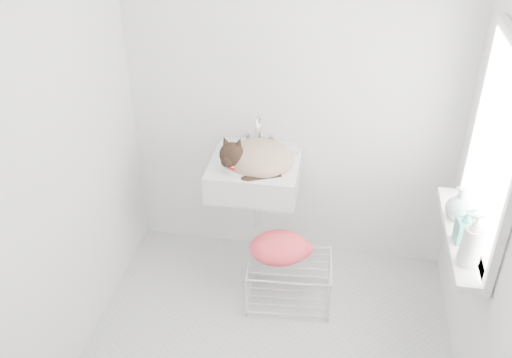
% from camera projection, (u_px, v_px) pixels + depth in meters
% --- Properties ---
extents(floor, '(2.20, 2.00, 0.02)m').
position_uv_depth(floor, '(268.00, 347.00, 3.50)').
color(floor, '#AEAFAF').
rests_on(floor, ground).
extents(back_wall, '(2.20, 0.02, 2.50)m').
position_uv_depth(back_wall, '(293.00, 91.00, 3.67)').
color(back_wall, white).
rests_on(back_wall, ground).
extents(right_wall, '(0.02, 2.00, 2.50)m').
position_uv_depth(right_wall, '(504.00, 191.00, 2.68)').
color(right_wall, white).
rests_on(right_wall, ground).
extents(left_wall, '(0.02, 2.00, 2.50)m').
position_uv_depth(left_wall, '(62.00, 153.00, 2.99)').
color(left_wall, white).
rests_on(left_wall, ground).
extents(window_glass, '(0.01, 0.80, 1.00)m').
position_uv_depth(window_glass, '(497.00, 152.00, 2.80)').
color(window_glass, white).
rests_on(window_glass, right_wall).
extents(window_frame, '(0.04, 0.90, 1.10)m').
position_uv_depth(window_frame, '(494.00, 151.00, 2.80)').
color(window_frame, white).
rests_on(window_frame, right_wall).
extents(windowsill, '(0.16, 0.88, 0.04)m').
position_uv_depth(windowsill, '(461.00, 235.00, 3.08)').
color(windowsill, white).
rests_on(windowsill, right_wall).
extents(sink, '(0.57, 0.50, 0.23)m').
position_uv_depth(sink, '(255.00, 163.00, 3.69)').
color(sink, white).
rests_on(sink, back_wall).
extents(faucet, '(0.21, 0.15, 0.21)m').
position_uv_depth(faucet, '(259.00, 131.00, 3.77)').
color(faucet, silver).
rests_on(faucet, sink).
extents(cat, '(0.49, 0.42, 0.29)m').
position_uv_depth(cat, '(256.00, 159.00, 3.66)').
color(cat, tan).
rests_on(cat, sink).
extents(wire_rack, '(0.55, 0.40, 0.32)m').
position_uv_depth(wire_rack, '(289.00, 282.00, 3.77)').
color(wire_rack, silver).
rests_on(wire_rack, floor).
extents(towel, '(0.44, 0.36, 0.16)m').
position_uv_depth(towel, '(279.00, 254.00, 3.71)').
color(towel, '#F75C01').
rests_on(towel, wire_rack).
extents(bottle_a, '(0.12, 0.12, 0.25)m').
position_uv_depth(bottle_a, '(467.00, 263.00, 2.86)').
color(bottle_a, white).
rests_on(bottle_a, windowsill).
extents(bottle_b, '(0.10, 0.10, 0.20)m').
position_uv_depth(bottle_b, '(462.00, 241.00, 3.00)').
color(bottle_b, teal).
rests_on(bottle_b, windowsill).
extents(bottle_c, '(0.20, 0.20, 0.19)m').
position_uv_depth(bottle_c, '(457.00, 218.00, 3.18)').
color(bottle_c, silver).
rests_on(bottle_c, windowsill).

